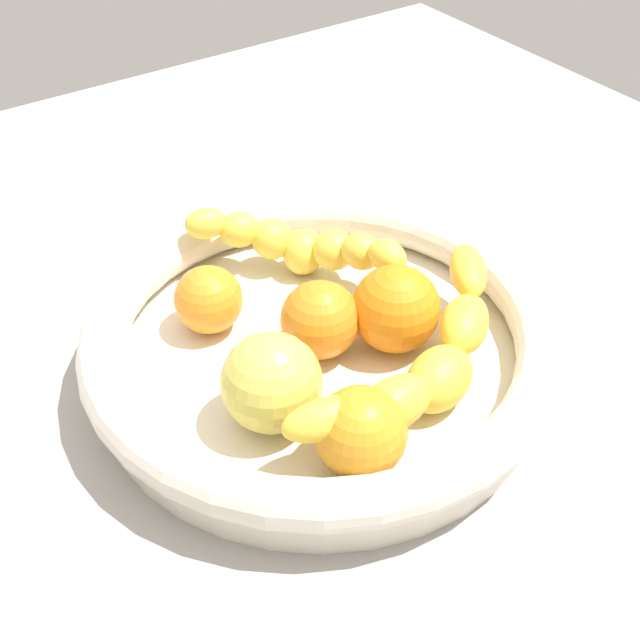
# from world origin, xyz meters

# --- Properties ---
(kitchen_counter) EXTENTS (1.20, 1.20, 0.03)m
(kitchen_counter) POSITION_xyz_m (0.00, 0.00, 0.01)
(kitchen_counter) COLOR #A29F9A
(kitchen_counter) RESTS_ON ground
(fruit_bowl) EXTENTS (0.36, 0.36, 0.06)m
(fruit_bowl) POSITION_xyz_m (0.00, 0.00, 0.06)
(fruit_bowl) COLOR silver
(fruit_bowl) RESTS_ON kitchen_counter
(banana_draped_left) EXTENTS (0.13, 0.24, 0.06)m
(banana_draped_left) POSITION_xyz_m (0.08, 0.03, 0.09)
(banana_draped_left) COLOR yellow
(banana_draped_left) RESTS_ON fruit_bowl
(banana_draped_right) EXTENTS (0.16, 0.13, 0.06)m
(banana_draped_right) POSITION_xyz_m (-0.09, 0.04, 0.09)
(banana_draped_right) COLOR yellow
(banana_draped_right) RESTS_ON fruit_bowl
(orange_front) EXTENTS (0.05, 0.05, 0.05)m
(orange_front) POSITION_xyz_m (-0.07, -0.06, 0.08)
(orange_front) COLOR orange
(orange_front) RESTS_ON fruit_bowl
(orange_mid_left) EXTENTS (0.06, 0.06, 0.06)m
(orange_mid_left) POSITION_xyz_m (0.11, -0.04, 0.09)
(orange_mid_left) COLOR orange
(orange_mid_left) RESTS_ON fruit_bowl
(orange_mid_right) EXTENTS (0.07, 0.07, 0.07)m
(orange_mid_right) POSITION_xyz_m (0.03, 0.05, 0.09)
(orange_mid_right) COLOR orange
(orange_mid_right) RESTS_ON fruit_bowl
(orange_rear) EXTENTS (0.06, 0.06, 0.06)m
(orange_rear) POSITION_xyz_m (-0.00, -0.00, 0.08)
(orange_rear) COLOR orange
(orange_rear) RESTS_ON fruit_bowl
(apple_yellow) EXTENTS (0.07, 0.07, 0.07)m
(apple_yellow) POSITION_xyz_m (0.04, -0.07, 0.09)
(apple_yellow) COLOR #DFD054
(apple_yellow) RESTS_ON fruit_bowl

